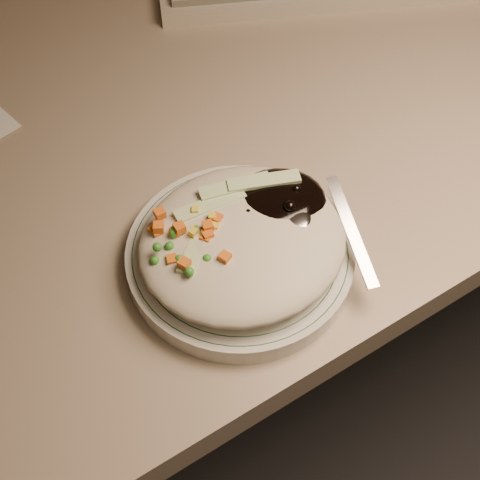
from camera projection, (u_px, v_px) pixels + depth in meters
desk at (208, 207)px, 0.94m from camera, size 1.40×0.70×0.74m
plate at (240, 256)px, 0.63m from camera, size 0.21×0.21×0.02m
plate_rim at (240, 250)px, 0.62m from camera, size 0.20×0.20×0.00m
meal at (244, 235)px, 0.60m from camera, size 0.21×0.19×0.05m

